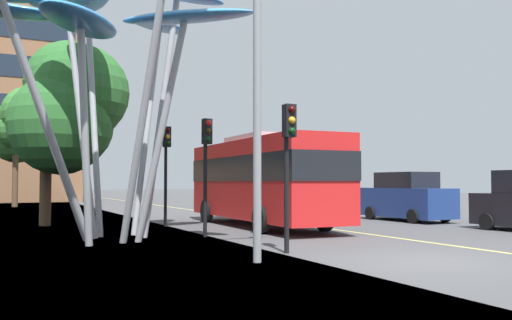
# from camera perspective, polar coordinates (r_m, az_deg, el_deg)

# --- Properties ---
(ground) EXTENTS (120.00, 240.00, 0.10)m
(ground) POSITION_cam_1_polar(r_m,az_deg,el_deg) (12.31, 15.03, -10.54)
(ground) COLOR #4C4C4F
(red_bus) EXTENTS (3.01, 10.04, 3.54)m
(red_bus) POSITION_cam_1_polar(r_m,az_deg,el_deg) (21.32, 0.56, -1.76)
(red_bus) COLOR red
(red_bus) RESTS_ON ground
(leaf_sculpture) EXTENTS (9.00, 10.02, 8.97)m
(leaf_sculpture) POSITION_cam_1_polar(r_m,az_deg,el_deg) (17.53, -15.56, 14.23)
(leaf_sculpture) COLOR #9EA0A5
(leaf_sculpture) RESTS_ON ground
(traffic_light_kerb_near) EXTENTS (0.28, 0.42, 3.62)m
(traffic_light_kerb_near) POSITION_cam_1_polar(r_m,az_deg,el_deg) (13.33, 3.40, 1.54)
(traffic_light_kerb_near) COLOR black
(traffic_light_kerb_near) RESTS_ON ground
(traffic_light_kerb_far) EXTENTS (0.28, 0.42, 3.72)m
(traffic_light_kerb_far) POSITION_cam_1_polar(r_m,az_deg,el_deg) (17.29, -5.19, 0.90)
(traffic_light_kerb_far) COLOR black
(traffic_light_kerb_far) RESTS_ON ground
(traffic_light_island_mid) EXTENTS (0.28, 0.42, 3.90)m
(traffic_light_island_mid) POSITION_cam_1_polar(r_m,az_deg,el_deg) (21.65, -9.31, 0.59)
(traffic_light_island_mid) COLOR black
(traffic_light_island_mid) RESTS_ON ground
(car_parked_far) EXTENTS (1.98, 4.55, 2.17)m
(car_parked_far) POSITION_cam_1_polar(r_m,az_deg,el_deg) (25.43, 15.37, -3.83)
(car_parked_far) COLOR navy
(car_parked_far) RESTS_ON ground
(car_side_street) EXTENTS (1.94, 4.04, 2.06)m
(car_side_street) POSITION_cam_1_polar(r_m,az_deg,el_deg) (31.54, 6.66, -3.68)
(car_side_street) COLOR navy
(car_side_street) RESTS_ON ground
(car_far_side) EXTENTS (1.93, 4.01, 2.27)m
(car_far_side) POSITION_cam_1_polar(r_m,az_deg,el_deg) (36.61, 1.18, -3.38)
(car_far_side) COLOR maroon
(car_far_side) RESTS_ON ground
(street_lamp) EXTENTS (1.51, 0.44, 8.11)m
(street_lamp) POSITION_cam_1_polar(r_m,az_deg,el_deg) (12.45, 1.44, 13.47)
(street_lamp) COLOR gray
(street_lamp) RESTS_ON ground
(tree_pavement_near) EXTENTS (4.63, 5.61, 7.42)m
(tree_pavement_near) POSITION_cam_1_polar(r_m,az_deg,el_deg) (23.17, -18.78, 5.21)
(tree_pavement_near) COLOR brown
(tree_pavement_near) RESTS_ON ground
(tree_pavement_far) EXTENTS (4.56, 5.84, 8.41)m
(tree_pavement_far) POSITION_cam_1_polar(r_m,az_deg,el_deg) (42.12, -23.31, 3.25)
(tree_pavement_far) COLOR brown
(tree_pavement_far) RESTS_ON ground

